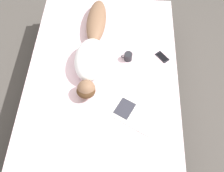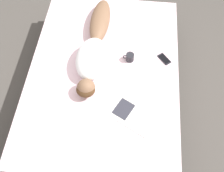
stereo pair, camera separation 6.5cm
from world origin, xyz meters
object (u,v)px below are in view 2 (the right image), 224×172
object	(u,v)px
coffee_mug	(130,57)
cell_phone	(164,59)
person	(94,48)
open_magazine	(133,115)

from	to	relation	value
coffee_mug	cell_phone	xyz separation A→B (m)	(-0.37, -0.05, -0.04)
person	cell_phone	bearing A→B (deg)	-178.49
coffee_mug	person	bearing A→B (deg)	-6.49
person	coffee_mug	xyz separation A→B (m)	(-0.38, 0.04, -0.05)
cell_phone	open_magazine	bearing A→B (deg)	27.42
person	open_magazine	distance (m)	0.84
person	open_magazine	bearing A→B (deg)	125.35
person	coffee_mug	distance (m)	0.39
open_magazine	coffee_mug	distance (m)	0.65
person	coffee_mug	bearing A→B (deg)	174.89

